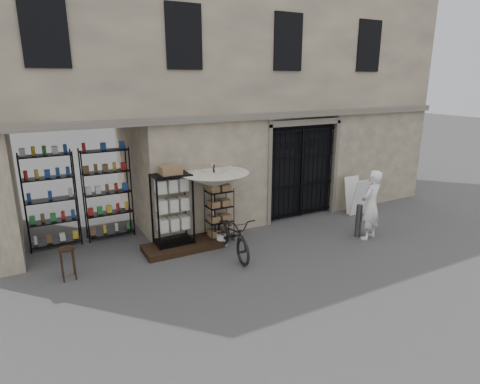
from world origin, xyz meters
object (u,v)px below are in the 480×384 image
display_cabinet (173,213)px  white_bucket (222,240)px  wire_rack (219,215)px  bicycle (233,254)px  wooden_stool (68,263)px  shopkeeper (368,238)px  easel_sign (357,196)px  steel_bollard (359,221)px  market_umbrella (214,176)px

display_cabinet → white_bucket: 1.51m
display_cabinet → wire_rack: 1.30m
wire_rack → bicycle: (-0.10, -0.97, -0.72)m
wooden_stool → shopkeeper: (7.52, -1.42, -0.39)m
wire_rack → wooden_stool: size_ratio=2.02×
wooden_stool → easel_sign: easel_sign is taller
display_cabinet → steel_bollard: display_cabinet is taller
wire_rack → shopkeeper: size_ratio=0.77×
wooden_stool → display_cabinet: bearing=10.1°
market_umbrella → shopkeeper: market_umbrella is taller
market_umbrella → steel_bollard: bearing=-21.5°
wire_rack → steel_bollard: size_ratio=1.62×
wooden_stool → easel_sign: bearing=1.5°
white_bucket → market_umbrella: bearing=121.0°
market_umbrella → bicycle: bearing=-84.2°
steel_bollard → white_bucket: bearing=160.5°
white_bucket → steel_bollard: (3.58, -1.27, 0.32)m
steel_bollard → wooden_stool: bearing=170.9°
bicycle → steel_bollard: 3.69m
wire_rack → market_umbrella: bearing=-157.3°
wire_rack → steel_bollard: wire_rack is taller
wire_rack → bicycle: 1.21m
white_bucket → shopkeeper: 4.04m
bicycle → wire_rack: bearing=89.6°
white_bucket → bicycle: size_ratio=0.14×
market_umbrella → white_bucket: market_umbrella is taller
wire_rack → white_bucket: size_ratio=5.20×
shopkeeper → wooden_stool: bearing=-28.1°
display_cabinet → white_bucket: display_cabinet is taller
bicycle → shopkeeper: 3.86m
display_cabinet → bicycle: 1.84m
display_cabinet → wire_rack: bearing=10.0°
steel_bollard → easel_sign: easel_sign is taller
market_umbrella → white_bucket: size_ratio=9.02×
shopkeeper → white_bucket: bearing=-39.4°
wire_rack → bicycle: size_ratio=0.74×
wire_rack → white_bucket: 0.66m
market_umbrella → display_cabinet: bearing=170.5°
display_cabinet → bicycle: size_ratio=0.99×
bicycle → white_bucket: bearing=93.1°
wooden_stool → easel_sign: 8.64m
display_cabinet → shopkeeper: (4.94, -1.88, -0.97)m
bicycle → steel_bollard: bicycle is taller
white_bucket → easel_sign: (4.86, 0.13, 0.48)m
wooden_stool → easel_sign: (8.64, 0.23, 0.23)m
steel_bollard → shopkeeper: steel_bollard is taller
steel_bollard → easel_sign: 1.90m
wooden_stool → white_bucket: bearing=1.4°
white_bucket → wooden_stool: 3.79m
white_bucket → bicycle: bearing=-92.1°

